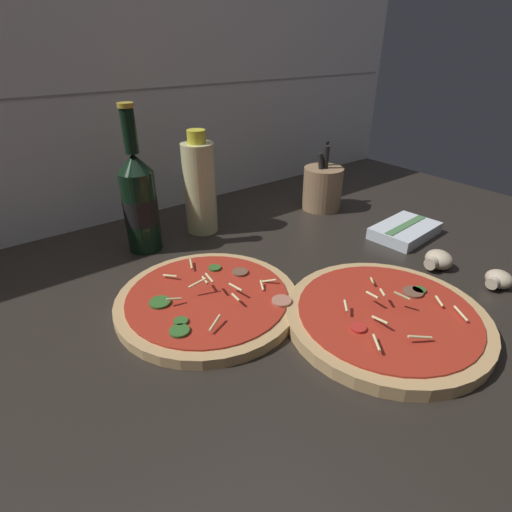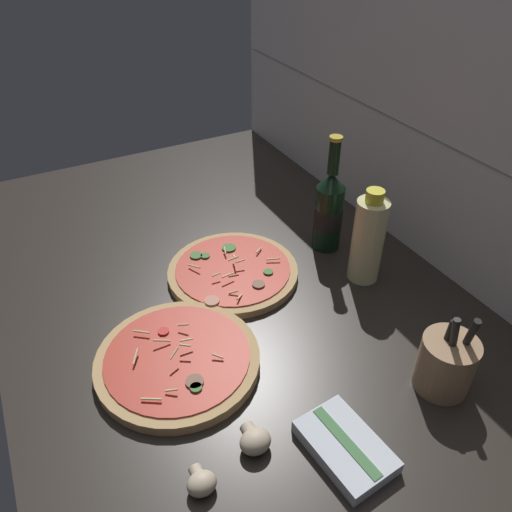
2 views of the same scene
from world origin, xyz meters
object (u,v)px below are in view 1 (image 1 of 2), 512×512
pizza_near (386,317)px  dish_towel (406,231)px  oil_bottle (200,187)px  mushroom_left (438,260)px  utensil_crock (322,187)px  mushroom_right (498,279)px  pizza_far (208,300)px  beer_bottle (140,201)px

pizza_near → dish_towel: bearing=29.7°
oil_bottle → mushroom_left: (25.61, -40.21, -8.11)cm
pizza_near → utensil_crock: bearing=56.6°
mushroom_right → dish_towel: 21.71cm
mushroom_right → utensil_crock: 43.57cm
pizza_near → pizza_far: (-18.45, 19.80, -0.15)cm
beer_bottle → oil_bottle: beer_bottle is taller
mushroom_right → dish_towel: (4.82, 21.17, -0.31)cm
mushroom_right → utensil_crock: utensil_crock is taller
oil_bottle → dish_towel: (32.63, -28.71, -8.62)cm
pizza_far → oil_bottle: oil_bottle is taller
utensil_crock → dish_towel: size_ratio=1.04×
oil_bottle → utensil_crock: bearing=-12.3°
pizza_far → mushroom_left: 42.23cm
oil_bottle → mushroom_right: size_ratio=4.68×
oil_bottle → mushroom_right: oil_bottle is taller
mushroom_right → dish_towel: bearing=77.2°
beer_bottle → dish_towel: bearing=-31.4°
pizza_far → utensil_crock: 47.50cm
pizza_far → oil_bottle: size_ratio=1.33×
beer_bottle → utensil_crock: bearing=-7.8°
mushroom_left → mushroom_right: bearing=-77.2°
beer_bottle → pizza_far: bearing=-90.8°
mushroom_left → utensil_crock: utensil_crock is taller
mushroom_right → utensil_crock: (2.09, 43.35, 3.75)cm
pizza_near → dish_towel: size_ratio=1.92×
pizza_far → beer_bottle: (0.33, 24.25, 8.96)cm
pizza_near → mushroom_right: pizza_near is taller
pizza_near → pizza_far: size_ratio=1.03×
mushroom_left → mushroom_right: 9.91cm
beer_bottle → dish_towel: (46.02, -28.13, -8.71)cm
oil_bottle → utensil_crock: oil_bottle is taller
mushroom_left → utensil_crock: size_ratio=0.33×
oil_bottle → mushroom_left: 48.36cm
mushroom_left → mushroom_right: size_ratio=1.13×
mushroom_left → dish_towel: (7.02, 11.50, -0.51)cm
pizza_near → mushroom_left: bearing=11.9°
pizza_near → utensil_crock: 45.86cm
beer_bottle → dish_towel: 54.63cm
pizza_far → utensil_crock: (43.62, 18.31, 4.31)cm
mushroom_right → beer_bottle: bearing=129.9°
mushroom_left → utensil_crock: (4.29, 33.69, 3.55)cm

